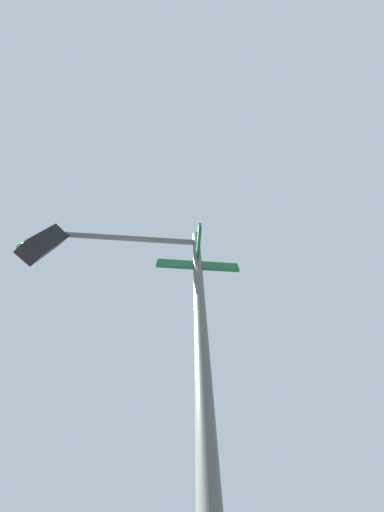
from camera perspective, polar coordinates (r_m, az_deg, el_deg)
traffic_signal_near at (r=3.19m, az=-17.57°, el=-3.88°), size 2.32×2.11×5.78m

